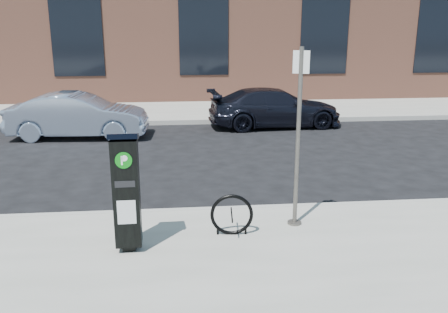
{
  "coord_description": "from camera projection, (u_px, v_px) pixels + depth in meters",
  "views": [
    {
      "loc": [
        -1.1,
        -7.73,
        3.24
      ],
      "look_at": [
        -0.3,
        0.5,
        0.94
      ],
      "focal_mm": 38.0,
      "sensor_mm": 36.0,
      "label": 1
    }
  ],
  "objects": [
    {
      "name": "sign_pole",
      "position": [
        298.0,
        140.0,
        7.26
      ],
      "size": [
        0.24,
        0.22,
        2.79
      ],
      "rotation": [
        0.0,
        0.0,
        -0.37
      ],
      "color": "#58544E",
      "rests_on": "sidewalk_near"
    },
    {
      "name": "ground",
      "position": [
        243.0,
        214.0,
        8.39
      ],
      "size": [
        120.0,
        120.0,
        0.0
      ],
      "primitive_type": "plane",
      "color": "black",
      "rests_on": "ground"
    },
    {
      "name": "bike_rack",
      "position": [
        232.0,
        215.0,
        7.16
      ],
      "size": [
        0.65,
        0.1,
        0.65
      ],
      "rotation": [
        0.0,
        0.0,
        -0.08
      ],
      "color": "black",
      "rests_on": "sidewalk_near"
    },
    {
      "name": "curb_near",
      "position": [
        244.0,
        211.0,
        8.35
      ],
      "size": [
        60.0,
        0.12,
        0.16
      ],
      "primitive_type": "cube",
      "color": "#9E9B93",
      "rests_on": "ground"
    },
    {
      "name": "car_silver",
      "position": [
        78.0,
        116.0,
        13.97
      ],
      "size": [
        4.08,
        1.6,
        1.32
      ],
      "primitive_type": "imported",
      "rotation": [
        0.0,
        0.0,
        1.52
      ],
      "color": "#96A5BF",
      "rests_on": "ground"
    },
    {
      "name": "sidewalk_far",
      "position": [
        202.0,
        96.0,
        21.79
      ],
      "size": [
        60.0,
        12.0,
        0.15
      ],
      "primitive_type": "cube",
      "color": "gray",
      "rests_on": "ground"
    },
    {
      "name": "parking_kiosk",
      "position": [
        126.0,
        191.0,
        6.53
      ],
      "size": [
        0.4,
        0.36,
        1.72
      ],
      "rotation": [
        0.0,
        0.0,
        0.02
      ],
      "color": "black",
      "rests_on": "sidewalk_near"
    },
    {
      "name": "curb_far",
      "position": [
        211.0,
        122.0,
        16.06
      ],
      "size": [
        60.0,
        0.12,
        0.16
      ],
      "primitive_type": "cube",
      "color": "#9E9B93",
      "rests_on": "ground"
    },
    {
      "name": "car_dark",
      "position": [
        275.0,
        108.0,
        15.51
      ],
      "size": [
        4.44,
        2.05,
        1.26
      ],
      "primitive_type": "imported",
      "rotation": [
        0.0,
        0.0,
        1.64
      ],
      "color": "black",
      "rests_on": "ground"
    },
    {
      "name": "building",
      "position": [
        198.0,
        6.0,
        23.57
      ],
      "size": [
        28.0,
        10.05,
        8.25
      ],
      "color": "#9A5C46",
      "rests_on": "ground"
    }
  ]
}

